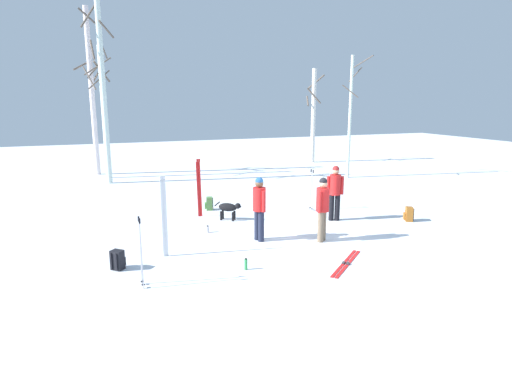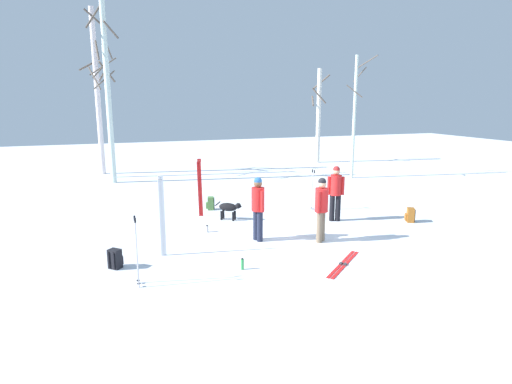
% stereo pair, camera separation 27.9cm
% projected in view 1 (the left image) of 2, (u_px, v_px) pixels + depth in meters
% --- Properties ---
extents(ground_plane, '(60.00, 60.00, 0.00)m').
position_uv_depth(ground_plane, '(316.00, 250.00, 10.81)').
color(ground_plane, white).
extents(person_0, '(0.48, 0.34, 1.72)m').
position_uv_depth(person_0, '(335.00, 189.00, 13.26)').
color(person_0, black).
rests_on(person_0, ground_plane).
extents(person_1, '(0.42, 0.37, 1.72)m').
position_uv_depth(person_1, '(323.00, 205.00, 11.29)').
color(person_1, '#72604C').
rests_on(person_1, ground_plane).
extents(person_2, '(0.34, 0.51, 1.72)m').
position_uv_depth(person_2, '(259.00, 205.00, 11.34)').
color(person_2, '#1E2338').
rests_on(person_2, ground_plane).
extents(dog, '(0.74, 0.59, 0.57)m').
position_uv_depth(dog, '(229.00, 208.00, 13.41)').
color(dog, black).
rests_on(dog, ground_plane).
extents(ski_pair_planted_0, '(0.14, 0.04, 1.96)m').
position_uv_depth(ski_pair_planted_0, '(164.00, 217.00, 10.18)').
color(ski_pair_planted_0, white).
rests_on(ski_pair_planted_0, ground_plane).
extents(ski_pair_planted_1, '(0.16, 0.03, 1.87)m').
position_uv_depth(ski_pair_planted_1, '(199.00, 188.00, 13.73)').
color(ski_pair_planted_1, red).
rests_on(ski_pair_planted_1, ground_plane).
extents(ski_pair_lying_0, '(1.52, 1.37, 0.05)m').
position_uv_depth(ski_pair_lying_0, '(346.00, 263.00, 9.90)').
color(ski_pair_lying_0, red).
rests_on(ski_pair_lying_0, ground_plane).
extents(ski_poles_0, '(0.07, 0.24, 1.40)m').
position_uv_depth(ski_poles_0, '(312.00, 189.00, 14.53)').
color(ski_poles_0, '#B2B2BC').
rests_on(ski_poles_0, ground_plane).
extents(ski_poles_1, '(0.07, 0.26, 1.44)m').
position_uv_depth(ski_poles_1, '(141.00, 250.00, 8.54)').
color(ski_poles_1, '#B2B2BC').
rests_on(ski_poles_1, ground_plane).
extents(backpack_0, '(0.34, 0.34, 0.44)m').
position_uv_depth(backpack_0, '(118.00, 260.00, 9.54)').
color(backpack_0, black).
rests_on(backpack_0, ground_plane).
extents(backpack_1, '(0.33, 0.30, 0.44)m').
position_uv_depth(backpack_1, '(209.00, 204.00, 14.69)').
color(backpack_1, '#4C7F3F').
rests_on(backpack_1, ground_plane).
extents(backpack_2, '(0.34, 0.32, 0.44)m').
position_uv_depth(backpack_2, '(409.00, 214.00, 13.33)').
color(backpack_2, '#99591E').
rests_on(backpack_2, ground_plane).
extents(water_bottle_0, '(0.08, 0.08, 0.20)m').
position_uv_depth(water_bottle_0, '(208.00, 229.00, 12.21)').
color(water_bottle_0, silver).
rests_on(water_bottle_0, ground_plane).
extents(water_bottle_1, '(0.07, 0.07, 0.26)m').
position_uv_depth(water_bottle_1, '(246.00, 264.00, 9.53)').
color(water_bottle_1, green).
rests_on(water_bottle_1, ground_plane).
extents(birch_tree_0, '(1.68, 1.67, 7.97)m').
position_uv_depth(birch_tree_0, '(92.00, 90.00, 20.88)').
color(birch_tree_0, silver).
rests_on(birch_tree_0, ground_plane).
extents(birch_tree_1, '(1.31, 1.48, 6.23)m').
position_uv_depth(birch_tree_1, '(103.00, 109.00, 20.08)').
color(birch_tree_1, silver).
rests_on(birch_tree_1, ground_plane).
extents(birch_tree_2, '(1.35, 1.35, 7.77)m').
position_uv_depth(birch_tree_2, '(103.00, 92.00, 18.61)').
color(birch_tree_2, silver).
rests_on(birch_tree_2, ground_plane).
extents(birch_tree_3, '(1.38, 1.37, 5.67)m').
position_uv_depth(birch_tree_3, '(350.00, 115.00, 20.25)').
color(birch_tree_3, silver).
rests_on(birch_tree_3, ground_plane).
extents(birch_tree_4, '(1.29, 1.30, 5.44)m').
position_uv_depth(birch_tree_4, '(313.00, 115.00, 25.37)').
color(birch_tree_4, silver).
rests_on(birch_tree_4, ground_plane).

